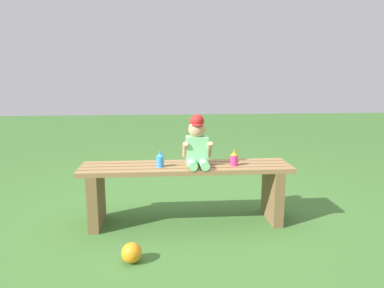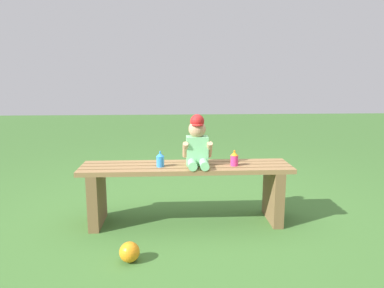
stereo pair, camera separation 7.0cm
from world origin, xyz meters
TOP-DOWN VIEW (x-y plane):
  - ground_plane at (0.00, 0.00)m, footprint 16.00×16.00m
  - park_bench at (0.00, 0.00)m, footprint 1.67×0.38m
  - child_figure at (0.09, -0.01)m, footprint 0.23×0.27m
  - sippy_cup_left at (-0.20, -0.04)m, footprint 0.06×0.06m
  - sippy_cup_right at (0.38, -0.04)m, footprint 0.06×0.06m
  - toy_ball at (-0.39, -0.62)m, footprint 0.13×0.13m

SIDE VIEW (x-z plane):
  - ground_plane at x=0.00m, z-range 0.00..0.00m
  - toy_ball at x=-0.39m, z-range 0.00..0.13m
  - park_bench at x=0.00m, z-range 0.08..0.56m
  - sippy_cup_left at x=-0.20m, z-range 0.48..0.60m
  - sippy_cup_right at x=0.38m, z-range 0.48..0.60m
  - child_figure at x=0.09m, z-range 0.45..0.86m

